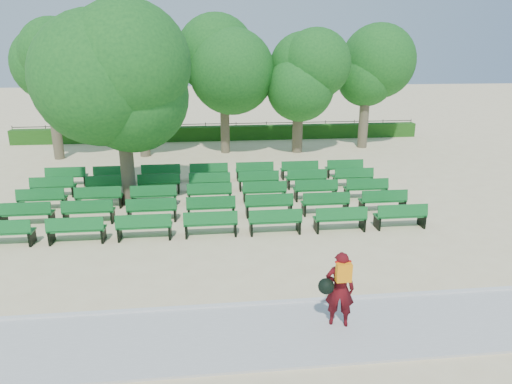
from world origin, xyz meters
TOP-DOWN VIEW (x-y plane):
  - ground at (0.00, 0.00)m, footprint 120.00×120.00m
  - paving at (0.00, -7.40)m, footprint 30.00×2.20m
  - curb at (0.00, -6.25)m, footprint 30.00×0.12m
  - hedge at (0.00, 14.00)m, footprint 26.00×0.70m
  - fence at (0.00, 14.40)m, footprint 26.00×0.10m
  - tree_line at (0.00, 10.00)m, footprint 21.80×6.80m
  - bench_array at (-0.93, 1.22)m, footprint 1.72×0.66m
  - tree_among at (-3.98, 1.57)m, footprint 5.01×5.01m
  - person at (1.60, -7.24)m, footprint 0.82×0.55m

SIDE VIEW (x-z plane):
  - ground at x=0.00m, z-range 0.00..0.00m
  - fence at x=0.00m, z-range -0.51..0.51m
  - tree_line at x=0.00m, z-range -3.52..3.52m
  - paving at x=0.00m, z-range 0.00..0.06m
  - curb at x=0.00m, z-range 0.00..0.10m
  - bench_array at x=-0.93m, z-range -0.44..0.62m
  - hedge at x=0.00m, z-range 0.00..0.90m
  - person at x=1.60m, z-range 0.09..1.76m
  - tree_among at x=-3.98m, z-range 1.06..7.74m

